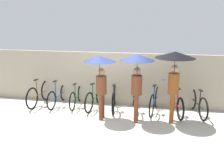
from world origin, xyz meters
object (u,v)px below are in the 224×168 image
object	(u,v)px
parked_bicycle_0	(40,94)
parked_bicycle_3	(95,98)
pedestrian_center	(137,70)
parked_bicycle_8	(197,103)
pedestrian_trailing	(175,66)
pedestrian_leading	(100,71)
parked_bicycle_4	(114,98)
parked_bicycle_7	(176,103)
parked_bicycle_2	(77,96)
parked_bicycle_1	(58,95)
parked_bicycle_5	(134,99)
parked_bicycle_6	(155,101)

from	to	relation	value
parked_bicycle_0	parked_bicycle_3	xyz separation A→B (m)	(2.05, 0.02, -0.03)
parked_bicycle_0	pedestrian_center	size ratio (longest dim) A/B	0.86
parked_bicycle_0	parked_bicycle_8	world-z (taller)	parked_bicycle_8
parked_bicycle_8	pedestrian_trailing	xyz separation A→B (m)	(-0.85, -0.88, 1.36)
parked_bicycle_8	pedestrian_leading	size ratio (longest dim) A/B	0.86
parked_bicycle_4	parked_bicycle_7	bearing A→B (deg)	-97.32
parked_bicycle_7	pedestrian_center	size ratio (longest dim) A/B	0.86
parked_bicycle_2	parked_bicycle_7	bearing A→B (deg)	-93.27
pedestrian_center	pedestrian_trailing	distance (m)	1.06
parked_bicycle_1	pedestrian_center	xyz separation A→B (m)	(2.90, -1.04, 1.27)
parked_bicycle_4	pedestrian_center	distance (m)	1.79
parked_bicycle_2	pedestrian_trailing	bearing A→B (deg)	-107.24
parked_bicycle_0	parked_bicycle_1	bearing A→B (deg)	-81.22
parked_bicycle_5	parked_bicycle_8	size ratio (longest dim) A/B	1.03
parked_bicycle_0	parked_bicycle_2	distance (m)	1.37
parked_bicycle_2	parked_bicycle_6	world-z (taller)	parked_bicycle_2
parked_bicycle_4	parked_bicycle_8	distance (m)	2.74
parked_bicycle_4	pedestrian_leading	distance (m)	1.56
pedestrian_leading	pedestrian_center	size ratio (longest dim) A/B	0.97
parked_bicycle_3	parked_bicycle_5	bearing A→B (deg)	-81.36
parked_bicycle_4	parked_bicycle_7	world-z (taller)	parked_bicycle_7
parked_bicycle_2	pedestrian_leading	size ratio (longest dim) A/B	0.81
parked_bicycle_2	parked_bicycle_7	world-z (taller)	parked_bicycle_2
parked_bicycle_1	parked_bicycle_3	size ratio (longest dim) A/B	1.00
pedestrian_trailing	parked_bicycle_8	bearing A→B (deg)	-128.45
parked_bicycle_7	parked_bicycle_1	bearing A→B (deg)	77.36
parked_bicycle_2	pedestrian_leading	world-z (taller)	pedestrian_leading
parked_bicycle_3	parked_bicycle_2	bearing A→B (deg)	90.33
parked_bicycle_2	pedestrian_trailing	world-z (taller)	pedestrian_trailing
parked_bicycle_2	pedestrian_center	xyz separation A→B (m)	(2.22, -1.08, 1.27)
parked_bicycle_6	pedestrian_leading	distance (m)	2.22
parked_bicycle_6	parked_bicycle_0	bearing A→B (deg)	99.20
parked_bicycle_0	pedestrian_center	distance (m)	3.91
parked_bicycle_1	parked_bicycle_7	xyz separation A→B (m)	(4.11, -0.08, 0.03)
parked_bicycle_8	pedestrian_center	size ratio (longest dim) A/B	0.83
parked_bicycle_5	pedestrian_center	xyz separation A→B (m)	(0.16, -1.01, 1.22)
parked_bicycle_4	parked_bicycle_2	bearing A→B (deg)	79.45
parked_bicycle_4	pedestrian_leading	xyz separation A→B (m)	(-0.23, -1.00, 1.17)
parked_bicycle_7	pedestrian_trailing	size ratio (longest dim) A/B	0.83
parked_bicycle_3	parked_bicycle_6	xyz separation A→B (m)	(2.05, -0.00, 0.02)
pedestrian_center	parked_bicycle_5	bearing A→B (deg)	-88.34
parked_bicycle_8	pedestrian_trailing	distance (m)	1.83
parked_bicycle_4	parked_bicycle_3	bearing A→B (deg)	83.06
parked_bicycle_6	pedestrian_trailing	bearing A→B (deg)	-138.90
parked_bicycle_1	parked_bicycle_4	world-z (taller)	parked_bicycle_4
parked_bicycle_3	parked_bicycle_5	world-z (taller)	parked_bicycle_3
parked_bicycle_6	parked_bicycle_2	bearing A→B (deg)	97.09
pedestrian_center	parked_bicycle_3	bearing A→B (deg)	-40.37
parked_bicycle_5	parked_bicycle_1	bearing A→B (deg)	79.42
pedestrian_leading	pedestrian_trailing	world-z (taller)	pedestrian_trailing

